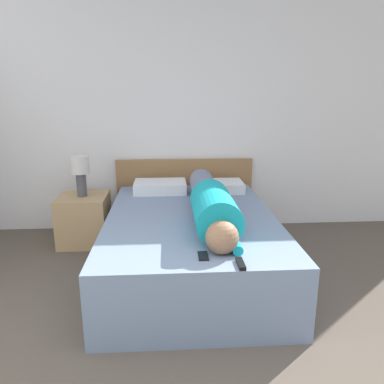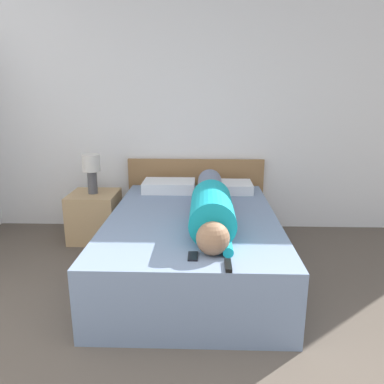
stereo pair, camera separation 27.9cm
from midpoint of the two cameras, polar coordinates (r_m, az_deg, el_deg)
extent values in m
cube|color=white|center=(4.25, 5.23, 11.66)|extent=(6.29, 0.06, 2.60)
cube|color=#7589A8|center=(3.30, 2.54, -7.93)|extent=(1.42, 2.10, 0.52)
cube|color=olive|center=(4.32, 2.41, -0.28)|extent=(1.54, 0.04, 0.81)
cube|color=tan|center=(4.12, -12.72, -3.62)|extent=(0.49, 0.50, 0.51)
cylinder|color=#4C4C51|center=(4.02, -13.03, 1.43)|extent=(0.10, 0.10, 0.24)
cylinder|color=silver|center=(3.97, -13.21, 4.33)|extent=(0.18, 0.18, 0.18)
sphere|color=#936B4C|center=(2.44, 6.51, -7.09)|extent=(0.22, 0.22, 0.22)
cylinder|color=#149EAD|center=(2.80, 5.90, -2.94)|extent=(0.33, 0.69, 0.33)
cylinder|color=slate|center=(3.53, 5.07, 0.20)|extent=(0.24, 0.82, 0.24)
cylinder|color=#149EAD|center=(2.52, 8.60, -8.24)|extent=(0.07, 0.22, 0.07)
cube|color=white|center=(3.96, -1.50, 0.90)|extent=(0.54, 0.36, 0.11)
cube|color=white|center=(3.97, 7.42, 0.74)|extent=(0.51, 0.36, 0.10)
cube|color=black|center=(2.32, 9.05, -11.08)|extent=(0.04, 0.15, 0.02)
cube|color=black|center=(2.43, 3.49, -9.81)|extent=(0.06, 0.13, 0.01)
camera|label=1|loc=(0.14, -87.32, 0.73)|focal=35.00mm
camera|label=2|loc=(0.14, 92.68, -0.73)|focal=35.00mm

